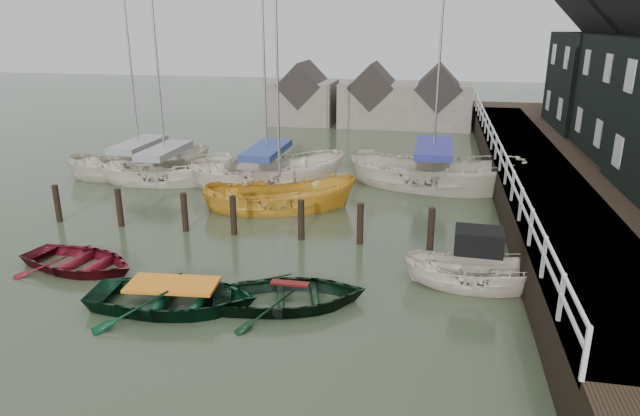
% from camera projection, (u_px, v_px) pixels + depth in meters
% --- Properties ---
extents(ground, '(120.00, 120.00, 0.00)m').
position_uv_depth(ground, '(239.00, 273.00, 16.81)').
color(ground, '#2F3823').
rests_on(ground, ground).
extents(pier, '(3.04, 32.00, 2.70)m').
position_uv_depth(pier, '(529.00, 179.00, 24.11)').
color(pier, black).
rests_on(pier, ground).
extents(mooring_pilings, '(13.72, 0.22, 1.80)m').
position_uv_depth(mooring_pilings, '(236.00, 221.00, 19.66)').
color(mooring_pilings, black).
rests_on(mooring_pilings, ground).
extents(far_sheds, '(14.00, 4.08, 4.39)m').
position_uv_depth(far_sheds, '(370.00, 99.00, 40.29)').
color(far_sheds, '#665B51').
rests_on(far_sheds, ground).
extents(rowboat_red, '(4.17, 3.32, 0.77)m').
position_uv_depth(rowboat_red, '(81.00, 269.00, 17.05)').
color(rowboat_red, maroon).
rests_on(rowboat_red, ground).
extents(rowboat_green, '(4.68, 3.56, 0.91)m').
position_uv_depth(rowboat_green, '(175.00, 308.00, 14.74)').
color(rowboat_green, black).
rests_on(rowboat_green, ground).
extents(rowboat_dkgreen, '(4.69, 3.94, 0.83)m').
position_uv_depth(rowboat_dkgreen, '(290.00, 305.00, 14.87)').
color(rowboat_dkgreen, black).
rests_on(rowboat_dkgreen, ground).
extents(motorboat, '(4.07, 1.68, 2.40)m').
position_uv_depth(motorboat, '(476.00, 283.00, 15.89)').
color(motorboat, beige).
rests_on(motorboat, ground).
extents(sailboat_a, '(6.63, 3.18, 11.47)m').
position_uv_depth(sailboat_a, '(167.00, 181.00, 26.31)').
color(sailboat_a, silver).
rests_on(sailboat_a, ground).
extents(sailboat_b, '(7.46, 4.55, 11.62)m').
position_uv_depth(sailboat_b, '(268.00, 183.00, 25.85)').
color(sailboat_b, beige).
rests_on(sailboat_b, ground).
extents(sailboat_c, '(6.44, 3.95, 11.33)m').
position_uv_depth(sailboat_c, '(280.00, 208.00, 22.60)').
color(sailboat_c, gold).
rests_on(sailboat_c, ground).
extents(sailboat_d, '(8.31, 4.66, 12.59)m').
position_uv_depth(sailboat_d, '(432.00, 186.00, 25.48)').
color(sailboat_d, beige).
rests_on(sailboat_d, ground).
extents(sailboat_e, '(7.03, 4.83, 9.94)m').
position_uv_depth(sailboat_e, '(141.00, 174.00, 27.41)').
color(sailboat_e, beige).
rests_on(sailboat_e, ground).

